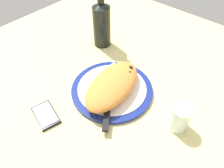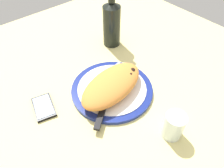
{
  "view_description": "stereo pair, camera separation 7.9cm",
  "coord_description": "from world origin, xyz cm",
  "px_view_note": "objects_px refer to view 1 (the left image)",
  "views": [
    {
      "loc": [
        40.84,
        35.86,
        60.87
      ],
      "look_at": [
        0.0,
        0.0,
        3.72
      ],
      "focal_mm": 33.88,
      "sensor_mm": 36.0,
      "label": 1
    },
    {
      "loc": [
        35.22,
        41.39,
        60.87
      ],
      "look_at": [
        0.0,
        0.0,
        3.72
      ],
      "focal_mm": 33.88,
      "sensor_mm": 36.0,
      "label": 2
    }
  ],
  "objects_px": {
    "calzone": "(112,85)",
    "water_glass": "(179,119)",
    "plate": "(112,89)",
    "smartphone": "(46,115)",
    "fork": "(101,77)",
    "knife": "(107,110)",
    "wine_bottle": "(102,23)"
  },
  "relations": [
    {
      "from": "plate",
      "to": "fork",
      "type": "relative_size",
      "value": 1.74
    },
    {
      "from": "calzone",
      "to": "knife",
      "type": "bearing_deg",
      "value": 30.7
    },
    {
      "from": "plate",
      "to": "wine_bottle",
      "type": "distance_m",
      "value": 0.33
    },
    {
      "from": "knife",
      "to": "water_glass",
      "type": "relative_size",
      "value": 2.2
    },
    {
      "from": "knife",
      "to": "water_glass",
      "type": "distance_m",
      "value": 0.24
    },
    {
      "from": "calzone",
      "to": "knife",
      "type": "relative_size",
      "value": 1.45
    },
    {
      "from": "smartphone",
      "to": "fork",
      "type": "bearing_deg",
      "value": 174.57
    },
    {
      "from": "knife",
      "to": "smartphone",
      "type": "relative_size",
      "value": 1.66
    },
    {
      "from": "smartphone",
      "to": "knife",
      "type": "bearing_deg",
      "value": 133.85
    },
    {
      "from": "wine_bottle",
      "to": "calzone",
      "type": "bearing_deg",
      "value": 49.76
    },
    {
      "from": "plate",
      "to": "knife",
      "type": "relative_size",
      "value": 1.5
    },
    {
      "from": "knife",
      "to": "smartphone",
      "type": "height_order",
      "value": "knife"
    },
    {
      "from": "fork",
      "to": "smartphone",
      "type": "bearing_deg",
      "value": -5.43
    },
    {
      "from": "calzone",
      "to": "wine_bottle",
      "type": "relative_size",
      "value": 1.1
    },
    {
      "from": "calzone",
      "to": "water_glass",
      "type": "height_order",
      "value": "water_glass"
    },
    {
      "from": "fork",
      "to": "wine_bottle",
      "type": "relative_size",
      "value": 0.65
    },
    {
      "from": "plate",
      "to": "calzone",
      "type": "xyz_separation_m",
      "value": [
        0.01,
        0.01,
        0.04
      ]
    },
    {
      "from": "fork",
      "to": "knife",
      "type": "height_order",
      "value": "knife"
    },
    {
      "from": "knife",
      "to": "fork",
      "type": "bearing_deg",
      "value": -128.47
    },
    {
      "from": "fork",
      "to": "water_glass",
      "type": "height_order",
      "value": "water_glass"
    },
    {
      "from": "calzone",
      "to": "water_glass",
      "type": "bearing_deg",
      "value": 97.66
    },
    {
      "from": "knife",
      "to": "wine_bottle",
      "type": "relative_size",
      "value": 0.76
    },
    {
      "from": "calzone",
      "to": "plate",
      "type": "bearing_deg",
      "value": -132.57
    },
    {
      "from": "smartphone",
      "to": "calzone",
      "type": "bearing_deg",
      "value": 155.06
    },
    {
      "from": "smartphone",
      "to": "plate",
      "type": "bearing_deg",
      "value": 158.4
    },
    {
      "from": "plate",
      "to": "smartphone",
      "type": "height_order",
      "value": "plate"
    },
    {
      "from": "fork",
      "to": "water_glass",
      "type": "xyz_separation_m",
      "value": [
        -0.01,
        0.34,
        0.02
      ]
    },
    {
      "from": "calzone",
      "to": "smartphone",
      "type": "bearing_deg",
      "value": -24.94
    },
    {
      "from": "plate",
      "to": "calzone",
      "type": "height_order",
      "value": "calzone"
    },
    {
      "from": "plate",
      "to": "calzone",
      "type": "relative_size",
      "value": 1.03
    },
    {
      "from": "plate",
      "to": "calzone",
      "type": "bearing_deg",
      "value": 47.43
    },
    {
      "from": "plate",
      "to": "fork",
      "type": "distance_m",
      "value": 0.07
    }
  ]
}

